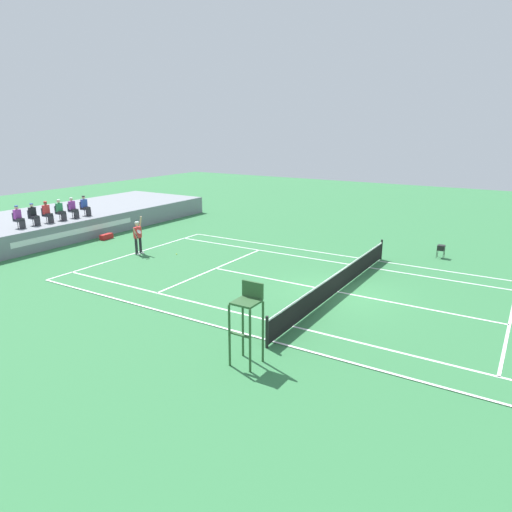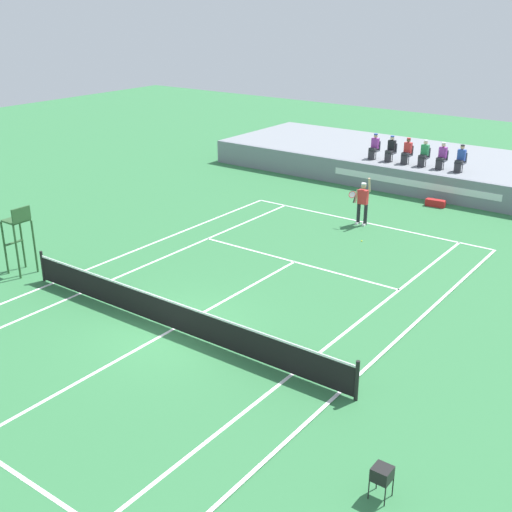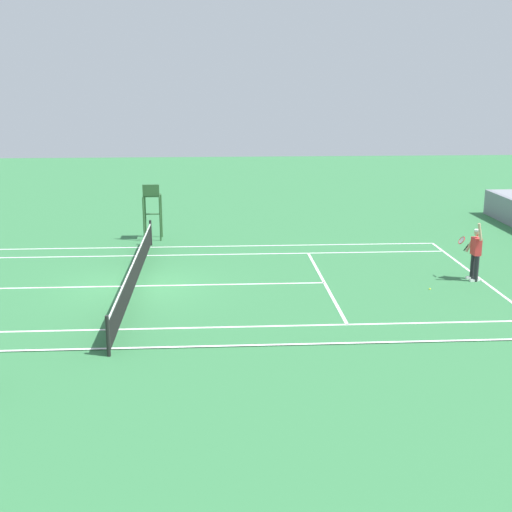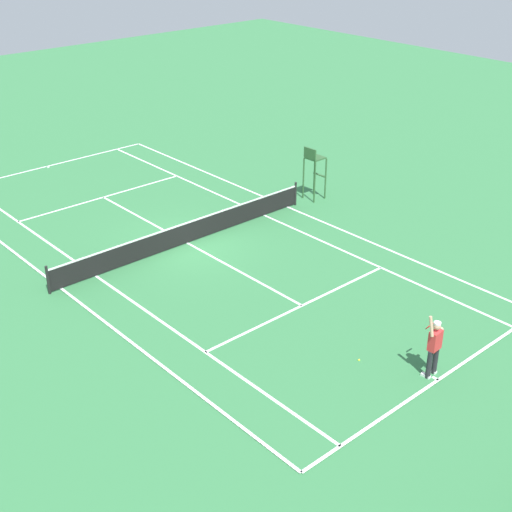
# 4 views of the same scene
# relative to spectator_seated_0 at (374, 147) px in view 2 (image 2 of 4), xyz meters

# --- Properties ---
(ground_plane) EXTENTS (80.00, 80.00, 0.00)m
(ground_plane) POSITION_rel_spectator_seated_0_xyz_m (2.77, -17.97, -1.86)
(ground_plane) COLOR #337542
(court) EXTENTS (11.08, 23.88, 0.03)m
(court) POSITION_rel_spectator_seated_0_xyz_m (2.77, -17.97, -1.85)
(court) COLOR #337542
(court) RESTS_ON ground
(net) EXTENTS (11.98, 0.10, 1.07)m
(net) POSITION_rel_spectator_seated_0_xyz_m (2.77, -17.97, -1.34)
(net) COLOR black
(net) RESTS_ON ground
(barrier_wall) EXTENTS (24.08, 0.25, 1.25)m
(barrier_wall) POSITION_rel_spectator_seated_0_xyz_m (2.77, -1.19, -1.24)
(barrier_wall) COLOR gray
(barrier_wall) RESTS_ON ground
(bleacher_platform) EXTENTS (24.08, 7.24, 1.25)m
(bleacher_platform) POSITION_rel_spectator_seated_0_xyz_m (2.77, 2.55, -1.24)
(bleacher_platform) COLOR gray
(bleacher_platform) RESTS_ON ground
(spectator_seated_0) EXTENTS (0.44, 0.60, 1.27)m
(spectator_seated_0) POSITION_rel_spectator_seated_0_xyz_m (0.00, 0.00, 0.00)
(spectator_seated_0) COLOR #474C56
(spectator_seated_0) RESTS_ON bleacher_platform
(spectator_seated_1) EXTENTS (0.44, 0.60, 1.27)m
(spectator_seated_1) POSITION_rel_spectator_seated_0_xyz_m (0.91, 0.00, 0.00)
(spectator_seated_1) COLOR #474C56
(spectator_seated_1) RESTS_ON bleacher_platform
(spectator_seated_2) EXTENTS (0.44, 0.60, 1.27)m
(spectator_seated_2) POSITION_rel_spectator_seated_0_xyz_m (1.79, 0.00, 0.00)
(spectator_seated_2) COLOR #474C56
(spectator_seated_2) RESTS_ON bleacher_platform
(spectator_seated_3) EXTENTS (0.44, 0.60, 1.27)m
(spectator_seated_3) POSITION_rel_spectator_seated_0_xyz_m (2.67, 0.00, 0.00)
(spectator_seated_3) COLOR #474C56
(spectator_seated_3) RESTS_ON bleacher_platform
(spectator_seated_4) EXTENTS (0.44, 0.60, 1.27)m
(spectator_seated_4) POSITION_rel_spectator_seated_0_xyz_m (3.57, 0.00, 0.00)
(spectator_seated_4) COLOR #474C56
(spectator_seated_4) RESTS_ON bleacher_platform
(spectator_seated_5) EXTENTS (0.44, 0.60, 1.27)m
(spectator_seated_5) POSITION_rel_spectator_seated_0_xyz_m (4.49, 0.00, 0.00)
(spectator_seated_5) COLOR #474C56
(spectator_seated_5) RESTS_ON bleacher_platform
(tennis_player) EXTENTS (0.76, 0.65, 2.08)m
(tennis_player) POSITION_rel_spectator_seated_0_xyz_m (2.74, -6.39, -0.87)
(tennis_player) COLOR #232328
(tennis_player) RESTS_ON ground
(tennis_ball) EXTENTS (0.07, 0.07, 0.07)m
(tennis_ball) POSITION_rel_spectator_seated_0_xyz_m (3.73, -8.22, -1.83)
(tennis_ball) COLOR #D1E533
(tennis_ball) RESTS_ON ground
(umpire_chair) EXTENTS (0.77, 0.77, 2.44)m
(umpire_chair) POSITION_rel_spectator_seated_0_xyz_m (-4.28, -17.97, -0.30)
(umpire_chair) COLOR #2D562D
(umpire_chair) RESTS_ON ground
(equipment_bag) EXTENTS (0.92, 0.39, 0.32)m
(equipment_bag) POSITION_rel_spectator_seated_0_xyz_m (4.26, -2.04, -1.70)
(equipment_bag) COLOR red
(equipment_bag) RESTS_ON ground
(ball_hopper) EXTENTS (0.36, 0.36, 0.70)m
(ball_hopper) POSITION_rel_spectator_seated_0_xyz_m (10.65, -20.59, -1.29)
(ball_hopper) COLOR black
(ball_hopper) RESTS_ON ground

